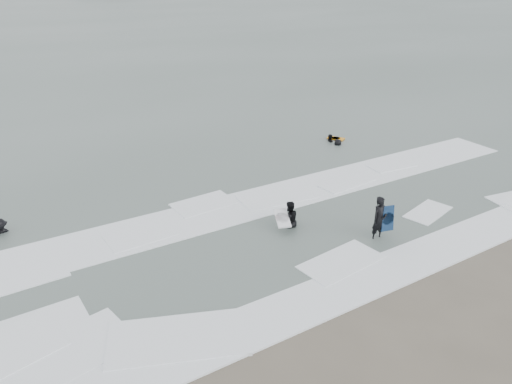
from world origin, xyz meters
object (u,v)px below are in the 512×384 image
surfer_right_far (338,146)px  surfer_right_near (330,142)px  surfer_centre (377,239)px  surfer_wading (289,227)px  surfer_breaker (2,235)px

surfer_right_far → surfer_right_near: bearing=-125.2°
surfer_centre → surfer_right_near: bearing=60.3°
surfer_wading → surfer_right_far: surfer_wading is taller
surfer_wading → surfer_right_far: bearing=-137.5°
surfer_right_near → surfer_right_far: bearing=26.4°
surfer_wading → surfer_right_near: same height
surfer_wading → surfer_right_near: bearing=-134.6°
surfer_centre → surfer_breaker: (-11.82, 7.51, 0.00)m
surfer_centre → surfer_wading: surfer_centre is taller
surfer_breaker → surfer_right_near: (17.23, 2.00, 0.00)m
surfer_breaker → surfer_right_far: size_ratio=0.99×
surfer_centre → surfer_right_far: surfer_centre is taller
surfer_wading → surfer_breaker: bearing=-25.0°
surfer_wading → surfer_right_near: (7.67, 7.04, 0.00)m
surfer_wading → surfer_right_far: (7.65, 6.35, 0.00)m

